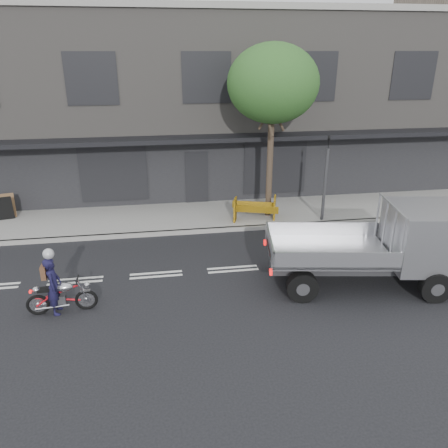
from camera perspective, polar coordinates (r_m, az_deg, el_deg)
ground at (r=13.87m, az=1.15°, el=-5.92°), size 80.00×80.00×0.00m
sidewalk at (r=18.08m, az=-1.44°, el=1.16°), size 32.00×3.20×0.15m
kerb at (r=16.61m, az=-0.71°, el=-0.77°), size 32.00×0.20×0.15m
building_main at (r=23.61m, az=-3.74°, el=15.82°), size 26.00×10.00×8.00m
street_tree at (r=16.90m, az=6.41°, el=17.70°), size 3.40×3.40×6.74m
traffic_light_pole at (r=17.37m, az=13.04°, el=5.21°), size 0.12×0.12×3.50m
motorcycle at (r=12.31m, az=-20.46°, el=-8.78°), size 1.81×0.52×0.93m
rider at (r=12.19m, az=-21.35°, el=-7.54°), size 0.41×0.59×1.58m
flatbed_ute at (r=13.49m, az=22.78°, el=-1.87°), size 5.67×2.99×2.50m
construction_barrier at (r=17.07m, az=4.25°, el=1.81°), size 1.84×1.17×0.96m
sandwich_board at (r=19.23m, az=-26.77°, el=1.83°), size 0.70×0.55×0.99m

